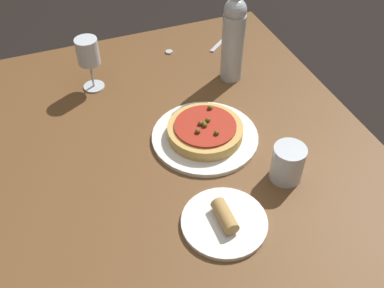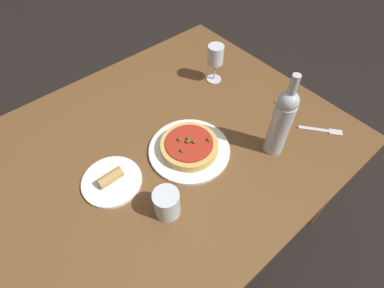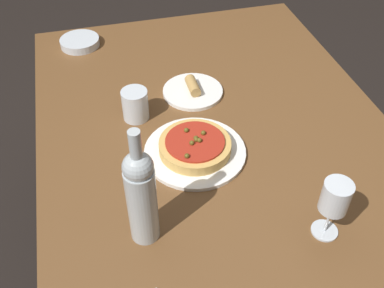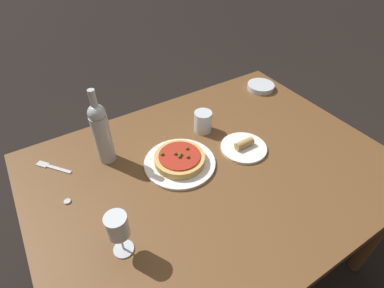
{
  "view_description": "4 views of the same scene",
  "coord_description": "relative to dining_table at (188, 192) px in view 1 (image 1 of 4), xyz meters",
  "views": [
    {
      "loc": [
        -0.71,
        0.26,
        1.55
      ],
      "look_at": [
        0.07,
        -0.04,
        0.74
      ],
      "focal_mm": 42.0,
      "sensor_mm": 36.0,
      "label": 1
    },
    {
      "loc": [
        -0.31,
        -0.59,
        1.56
      ],
      "look_at": [
        0.11,
        -0.1,
        0.75
      ],
      "focal_mm": 28.0,
      "sensor_mm": 36.0,
      "label": 2
    },
    {
      "loc": [
        0.98,
        -0.33,
        1.6
      ],
      "look_at": [
        0.09,
        -0.09,
        0.74
      ],
      "focal_mm": 42.0,
      "sensor_mm": 36.0,
      "label": 3
    },
    {
      "loc": [
        0.52,
        0.67,
        1.57
      ],
      "look_at": [
        0.05,
        -0.08,
        0.8
      ],
      "focal_mm": 28.0,
      "sensor_mm": 36.0,
      "label": 4
    }
  ],
  "objects": [
    {
      "name": "bottle_cap",
      "position": [
        0.54,
        -0.14,
        0.08
      ],
      "size": [
        0.02,
        0.02,
        0.01
      ],
      "color": "#B7B7BC",
      "rests_on": "dining_table"
    },
    {
      "name": "dining_table",
      "position": [
        0.0,
        0.0,
        0.0
      ],
      "size": [
        1.41,
        1.05,
        0.71
      ],
      "color": "brown",
      "rests_on": "ground_plane"
    },
    {
      "name": "wine_bottle",
      "position": [
        0.34,
        -0.27,
        0.22
      ],
      "size": [
        0.07,
        0.07,
        0.33
      ],
      "color": "#B2BCC1",
      "rests_on": "dining_table"
    },
    {
      "name": "side_plate",
      "position": [
        -0.17,
        -0.02,
        0.08
      ],
      "size": [
        0.2,
        0.2,
        0.05
      ],
      "color": "white",
      "rests_on": "dining_table"
    },
    {
      "name": "wine_glass",
      "position": [
        0.44,
        0.14,
        0.19
      ],
      "size": [
        0.07,
        0.07,
        0.17
      ],
      "color": "silver",
      "rests_on": "dining_table"
    },
    {
      "name": "pizza",
      "position": [
        0.1,
        -0.09,
        0.1
      ],
      "size": [
        0.2,
        0.2,
        0.05
      ],
      "color": "tan",
      "rests_on": "dinner_plate"
    },
    {
      "name": "fork",
      "position": [
        0.55,
        -0.34,
        0.08
      ],
      "size": [
        0.12,
        0.14,
        0.0
      ],
      "rotation": [
        0.0,
        0.0,
        -0.9
      ],
      "color": "silver",
      "rests_on": "dining_table"
    },
    {
      "name": "dinner_plate",
      "position": [
        0.1,
        -0.09,
        0.08
      ],
      "size": [
        0.29,
        0.29,
        0.01
      ],
      "color": "white",
      "rests_on": "dining_table"
    },
    {
      "name": "water_cup",
      "position": [
        -0.1,
        -0.22,
        0.12
      ],
      "size": [
        0.08,
        0.08,
        0.1
      ],
      "color": "silver",
      "rests_on": "dining_table"
    }
  ]
}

